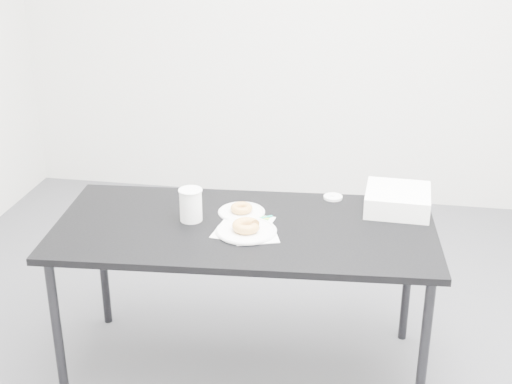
% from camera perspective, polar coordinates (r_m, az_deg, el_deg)
% --- Properties ---
extents(floor, '(4.00, 4.00, 0.00)m').
position_cam_1_polar(floor, '(3.50, -0.04, -13.21)').
color(floor, '#4A4B4F').
rests_on(floor, ground).
extents(wall_back, '(4.00, 0.02, 2.70)m').
position_cam_1_polar(wall_back, '(4.85, 4.12, 14.53)').
color(wall_back, silver).
rests_on(wall_back, floor).
extents(table, '(1.68, 0.88, 0.74)m').
position_cam_1_polar(table, '(3.08, -0.92, -3.64)').
color(table, black).
rests_on(table, floor).
extents(scorecard, '(0.24, 0.29, 0.00)m').
position_cam_1_polar(scorecard, '(3.04, -1.00, -2.83)').
color(scorecard, white).
rests_on(scorecard, table).
extents(logo_patch, '(0.05, 0.05, 0.00)m').
position_cam_1_polar(logo_patch, '(3.11, 0.65, -2.12)').
color(logo_patch, green).
rests_on(logo_patch, scorecard).
extents(pen, '(0.11, 0.08, 0.01)m').
position_cam_1_polar(pen, '(3.10, 0.27, -2.14)').
color(pen, '#0D967C').
rests_on(pen, scorecard).
extents(napkin, '(0.22, 0.22, 0.00)m').
position_cam_1_polar(napkin, '(2.97, -0.06, -3.41)').
color(napkin, white).
rests_on(napkin, table).
extents(plate_near, '(0.26, 0.26, 0.01)m').
position_cam_1_polar(plate_near, '(2.99, -0.78, -3.12)').
color(plate_near, white).
rests_on(plate_near, napkin).
extents(donut_near, '(0.14, 0.14, 0.04)m').
position_cam_1_polar(donut_near, '(2.98, -0.78, -2.72)').
color(donut_near, gold).
rests_on(donut_near, plate_near).
extents(plate_far, '(0.21, 0.21, 0.01)m').
position_cam_1_polar(plate_far, '(3.17, -1.17, -1.61)').
color(plate_far, white).
rests_on(plate_far, table).
extents(donut_far, '(0.11, 0.11, 0.03)m').
position_cam_1_polar(donut_far, '(3.16, -1.17, -1.30)').
color(donut_far, gold).
rests_on(donut_far, plate_far).
extents(coffee_cup, '(0.10, 0.10, 0.15)m').
position_cam_1_polar(coffee_cup, '(3.09, -5.24, -1.02)').
color(coffee_cup, white).
rests_on(coffee_cup, table).
extents(cup_lid, '(0.09, 0.09, 0.01)m').
position_cam_1_polar(cup_lid, '(3.33, 6.18, -0.41)').
color(cup_lid, white).
rests_on(cup_lid, table).
extents(bakery_box, '(0.29, 0.29, 0.09)m').
position_cam_1_polar(bakery_box, '(3.25, 11.26, -0.62)').
color(bakery_box, white).
rests_on(bakery_box, table).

